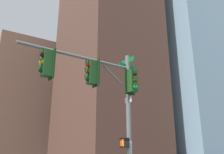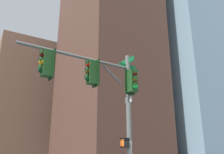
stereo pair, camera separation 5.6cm
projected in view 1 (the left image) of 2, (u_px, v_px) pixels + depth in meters
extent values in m
cylinder|color=slate|center=(129.00, 124.00, 9.85)|extent=(0.22, 0.22, 6.41)
cylinder|color=slate|center=(80.00, 57.00, 9.25)|extent=(0.37, 4.98, 0.12)
cylinder|color=slate|center=(112.00, 74.00, 9.98)|extent=(0.14, 1.04, 0.75)
cube|color=#0F6B33|center=(128.00, 61.00, 10.71)|extent=(0.95, 0.08, 0.24)
cube|color=#0F6B33|center=(128.00, 67.00, 10.63)|extent=(0.08, 0.97, 0.24)
cube|color=white|center=(128.00, 100.00, 10.17)|extent=(0.45, 0.05, 0.24)
cube|color=#1E4C1E|center=(92.00, 73.00, 9.39)|extent=(0.36, 0.36, 1.00)
cube|color=black|center=(96.00, 73.00, 9.50)|extent=(0.55, 0.07, 1.16)
sphere|color=red|center=(88.00, 65.00, 9.37)|extent=(0.20, 0.20, 0.20)
cylinder|color=#1E4C1E|center=(87.00, 63.00, 9.36)|extent=(0.23, 0.05, 0.23)
sphere|color=#4C330A|center=(88.00, 72.00, 9.28)|extent=(0.20, 0.20, 0.20)
cylinder|color=#1E4C1E|center=(86.00, 69.00, 9.27)|extent=(0.23, 0.05, 0.23)
sphere|color=#0A3819|center=(87.00, 79.00, 9.20)|extent=(0.20, 0.20, 0.20)
cylinder|color=#1E4C1E|center=(86.00, 76.00, 9.19)|extent=(0.23, 0.05, 0.23)
cube|color=#1E4C1E|center=(47.00, 63.00, 8.35)|extent=(0.36, 0.36, 1.00)
cube|color=black|center=(52.00, 64.00, 8.45)|extent=(0.55, 0.07, 1.16)
sphere|color=#470A07|center=(42.00, 55.00, 8.33)|extent=(0.20, 0.20, 0.20)
cylinder|color=#1E4C1E|center=(41.00, 52.00, 8.32)|extent=(0.23, 0.05, 0.23)
sphere|color=#F29E0C|center=(42.00, 62.00, 8.24)|extent=(0.20, 0.20, 0.20)
cylinder|color=#1E4C1E|center=(40.00, 60.00, 8.23)|extent=(0.23, 0.05, 0.23)
sphere|color=#0A3819|center=(41.00, 70.00, 8.15)|extent=(0.20, 0.20, 0.20)
cylinder|color=#1E4C1E|center=(39.00, 67.00, 8.14)|extent=(0.23, 0.05, 0.23)
cube|color=#1E4C1E|center=(132.00, 81.00, 10.16)|extent=(0.36, 0.36, 1.00)
cube|color=black|center=(130.00, 82.00, 10.31)|extent=(0.07, 0.55, 1.16)
sphere|color=#470A07|center=(135.00, 74.00, 10.08)|extent=(0.20, 0.20, 0.20)
cylinder|color=#1E4C1E|center=(136.00, 72.00, 10.06)|extent=(0.05, 0.23, 0.23)
sphere|color=#4C330A|center=(135.00, 80.00, 10.00)|extent=(0.20, 0.20, 0.20)
cylinder|color=#1E4C1E|center=(136.00, 78.00, 9.97)|extent=(0.05, 0.23, 0.23)
sphere|color=green|center=(135.00, 87.00, 9.91)|extent=(0.20, 0.20, 0.20)
cylinder|color=#1E4C1E|center=(136.00, 85.00, 9.88)|extent=(0.05, 0.23, 0.23)
cube|color=black|center=(125.00, 143.00, 9.48)|extent=(0.37, 0.27, 0.40)
cube|color=#EA5914|center=(122.00, 143.00, 9.41)|extent=(0.25, 0.03, 0.28)
cube|color=brown|center=(106.00, 54.00, 50.30)|extent=(22.29, 15.94, 43.77)
cube|color=#845B47|center=(118.00, 52.00, 50.73)|extent=(16.11, 15.03, 45.01)
cube|color=#8CB2C6|center=(184.00, 15.00, 70.92)|extent=(28.96, 33.98, 83.18)
cube|color=#845B47|center=(18.00, 99.00, 69.09)|extent=(23.11, 15.79, 32.24)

